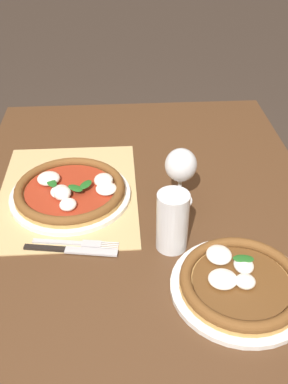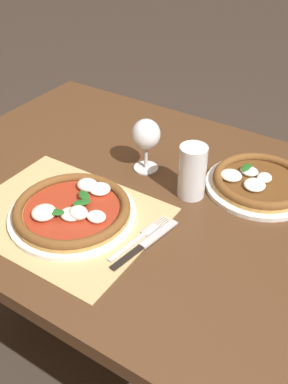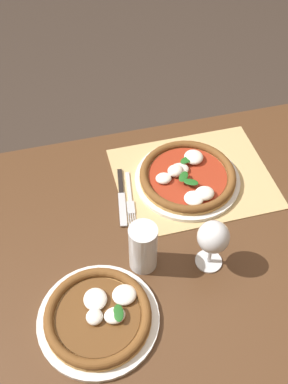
{
  "view_description": "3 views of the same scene",
  "coord_description": "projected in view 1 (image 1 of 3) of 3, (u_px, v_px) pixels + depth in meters",
  "views": [
    {
      "loc": [
        0.88,
        -0.06,
        1.45
      ],
      "look_at": [
        0.04,
        -0.01,
        0.83
      ],
      "focal_mm": 42.0,
      "sensor_mm": 36.0,
      "label": 1
    },
    {
      "loc": [
        0.54,
        -0.81,
        1.45
      ],
      "look_at": [
        0.05,
        -0.05,
        0.78
      ],
      "focal_mm": 42.0,
      "sensor_mm": 36.0,
      "label": 2
    },
    {
      "loc": [
        0.28,
        0.65,
        1.74
      ],
      "look_at": [
        0.08,
        -0.13,
        0.81
      ],
      "focal_mm": 42.0,
      "sensor_mm": 36.0,
      "label": 3
    }
  ],
  "objects": [
    {
      "name": "pizza_near",
      "position": [
        70.0,
        191.0,
        1.17
      ],
      "size": [
        0.31,
        0.31,
        0.05
      ],
      "color": "silver",
      "rests_on": "paper_placemat"
    },
    {
      "name": "pizza_far",
      "position": [
        240.0,
        283.0,
        0.92
      ],
      "size": [
        0.29,
        0.29,
        0.04
      ],
      "color": "silver",
      "rests_on": "dining_table"
    },
    {
      "name": "knife",
      "position": [
        71.0,
        250.0,
        1.01
      ],
      "size": [
        0.05,
        0.21,
        0.01
      ],
      "color": "black",
      "rests_on": "paper_placemat"
    },
    {
      "name": "wine_glass",
      "position": [
        181.0,
        167.0,
        1.11
      ],
      "size": [
        0.08,
        0.08,
        0.16
      ],
      "color": "silver",
      "rests_on": "dining_table"
    },
    {
      "name": "fork",
      "position": [
        76.0,
        243.0,
        1.03
      ],
      "size": [
        0.05,
        0.2,
        0.0
      ],
      "color": "#B7B7BC",
      "rests_on": "paper_placemat"
    },
    {
      "name": "ground_plane",
      "position": [
        145.0,
        376.0,
        1.57
      ],
      "size": [
        24.0,
        24.0,
        0.0
      ],
      "primitive_type": "plane",
      "color": "#382D26"
    },
    {
      "name": "dining_table",
      "position": [
        145.0,
        242.0,
        1.2
      ],
      "size": [
        1.27,
        0.91,
        0.74
      ],
      "color": "#4C301C",
      "rests_on": "ground"
    },
    {
      "name": "paper_placemat",
      "position": [
        68.0,
        193.0,
        1.2
      ],
      "size": [
        0.46,
        0.36,
        0.0
      ],
      "primitive_type": "cube",
      "color": "tan",
      "rests_on": "dining_table"
    },
    {
      "name": "pint_glass",
      "position": [
        172.0,
        222.0,
        0.99
      ],
      "size": [
        0.07,
        0.07,
        0.15
      ],
      "color": "silver",
      "rests_on": "dining_table"
    }
  ]
}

